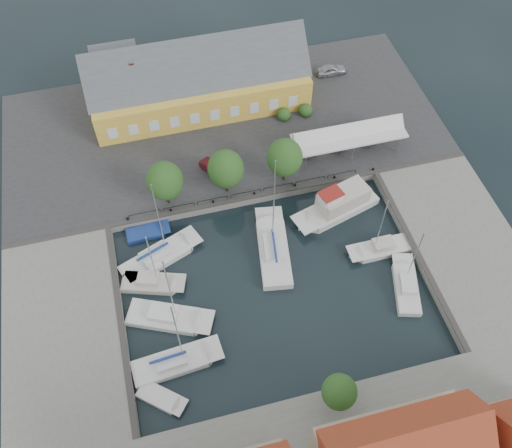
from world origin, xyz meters
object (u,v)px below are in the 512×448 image
at_px(tent_canopy, 349,136).
at_px(west_boat_a, 159,257).
at_px(east_boat_b, 379,250).
at_px(west_boat_b, 152,284).
at_px(car_silver, 331,70).
at_px(center_sailboat, 273,250).
at_px(car_red, 214,169).
at_px(west_boat_c, 168,318).
at_px(west_boat_d, 175,363).
at_px(warehouse, 194,81).
at_px(east_boat_c, 406,287).
at_px(launch_sw, 161,398).
at_px(trawler, 338,206).
at_px(launch_nw, 147,233).

relative_size(tent_canopy, west_boat_a, 1.11).
height_order(east_boat_b, west_boat_b, east_boat_b).
relative_size(car_silver, center_sailboat, 0.29).
relative_size(tent_canopy, car_red, 3.40).
bearing_deg(car_silver, west_boat_c, 138.73).
relative_size(center_sailboat, west_boat_d, 1.20).
distance_m(warehouse, east_boat_c, 37.54).
bearing_deg(east_boat_c, west_boat_d, -174.91).
xyz_separation_m(car_red, east_boat_b, (15.60, -15.18, -1.42)).
xyz_separation_m(warehouse, center_sailboat, (3.78, -25.50, -4.07)).
relative_size(car_silver, launch_sw, 0.86).
distance_m(warehouse, center_sailboat, 26.09).
height_order(trawler, launch_sw, trawler).
distance_m(car_silver, east_boat_b, 29.59).
distance_m(car_silver, west_boat_d, 46.60).
relative_size(east_boat_c, west_boat_d, 0.81).
relative_size(tent_canopy, trawler, 1.27).
bearing_deg(tent_canopy, trawler, -116.08).
xyz_separation_m(east_boat_b, launch_sw, (-26.36, -10.54, -0.17)).
bearing_deg(car_red, west_boat_c, -147.14).
relative_size(tent_canopy, car_silver, 3.32).
height_order(trawler, launch_nw, trawler).
height_order(car_silver, launch_sw, car_silver).
height_order(car_silver, center_sailboat, center_sailboat).
distance_m(warehouse, launch_sw, 40.71).
bearing_deg(east_boat_b, west_boat_a, 167.83).
distance_m(west_boat_c, launch_nw, 11.39).
relative_size(warehouse, east_boat_c, 2.94).
height_order(west_boat_a, west_boat_b, west_boat_a).
relative_size(car_silver, trawler, 0.38).
relative_size(west_boat_a, west_boat_b, 1.31).
relative_size(center_sailboat, trawler, 1.31).
bearing_deg(west_boat_a, center_sailboat, -10.31).
xyz_separation_m(tent_canopy, center_sailboat, (-12.81, -11.64, -3.32)).
bearing_deg(trawler, launch_sw, -144.23).
xyz_separation_m(warehouse, west_boat_b, (-10.00, -26.35, -4.17)).
bearing_deg(center_sailboat, trawler, 22.13).
xyz_separation_m(warehouse, west_boat_a, (-8.74, -23.22, -4.16)).
bearing_deg(car_silver, center_sailboat, 149.83).
bearing_deg(west_boat_b, west_boat_c, -77.40).
distance_m(trawler, west_boat_c, 23.46).
bearing_deg(launch_sw, center_sailboat, 42.25).
bearing_deg(east_boat_c, car_red, 129.09).
distance_m(car_silver, launch_nw, 35.54).
xyz_separation_m(tent_canopy, launch_nw, (-26.14, -5.60, -3.59)).
relative_size(warehouse, launch_sw, 5.81).
bearing_deg(west_boat_a, launch_sw, -98.27).
bearing_deg(center_sailboat, warehouse, 98.44).
relative_size(car_red, launch_sw, 0.84).
bearing_deg(west_boat_c, launch_sw, -104.03).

